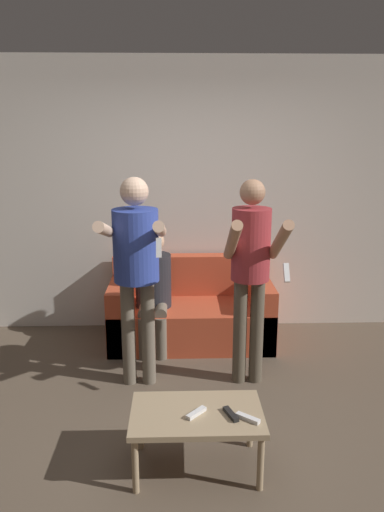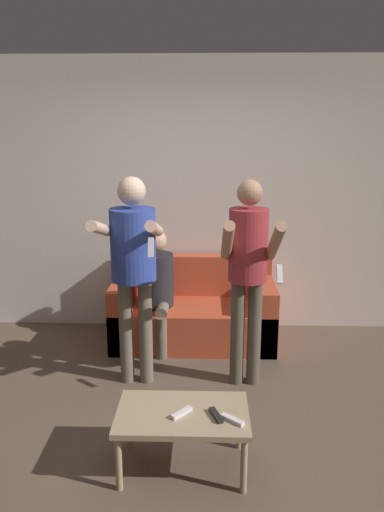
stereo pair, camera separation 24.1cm
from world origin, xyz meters
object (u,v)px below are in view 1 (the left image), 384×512
object	(u,v)px
coffee_table	(197,418)
remote_far	(196,413)
couch	(191,313)
remote_mid	(231,414)
person_seated	(153,285)
person_standing_left	(136,258)
person_standing_right	(251,262)
remote_near	(248,418)

from	to	relation	value
coffee_table	remote_far	world-z (taller)	remote_far
couch	remote_mid	size ratio (longest dim) A/B	10.05
person_seated	person_standing_left	bearing A→B (deg)	-97.19
person_standing_right	coffee_table	xyz separation A→B (m)	(-0.46, -1.05, -0.69)
person_standing_right	remote_far	bearing A→B (deg)	-113.19
coffee_table	remote_mid	bearing A→B (deg)	-13.67
coffee_table	remote_mid	distance (m)	0.21
person_standing_left	person_seated	distance (m)	0.85
person_standing_right	remote_far	size ratio (longest dim) A/B	12.41
person_seated	remote_near	bearing A→B (deg)	-71.27
person_seated	remote_near	distance (m)	1.98
remote_far	person_standing_left	bearing A→B (deg)	111.31
couch	remote_near	world-z (taller)	couch
coffee_table	remote_near	distance (m)	0.31
remote_mid	person_standing_left	bearing A→B (deg)	119.62
person_standing_left	couch	bearing A→B (deg)	62.48
remote_near	couch	bearing A→B (deg)	97.96
person_seated	remote_far	distance (m)	1.85
person_standing_left	person_standing_right	distance (m)	0.89
person_standing_right	person_seated	world-z (taller)	person_standing_right
coffee_table	remote_far	size ratio (longest dim) A/B	5.95
couch	person_standing_left	size ratio (longest dim) A/B	0.91
person_standing_left	remote_far	xyz separation A→B (m)	(0.42, -1.09, -0.67)
remote_mid	remote_far	size ratio (longest dim) A/B	1.14
person_standing_left	remote_far	distance (m)	1.35
remote_near	coffee_table	bearing A→B (deg)	162.49
person_standing_right	person_seated	distance (m)	1.15
person_standing_left	remote_mid	distance (m)	1.44
person_seated	remote_far	world-z (taller)	person_seated
person_standing_left	remote_far	size ratio (longest dim) A/B	12.56
person_standing_right	person_seated	xyz separation A→B (m)	(-0.80, 0.72, -0.42)
remote_near	remote_mid	size ratio (longest dim) A/B	0.91
person_standing_right	remote_near	xyz separation A→B (m)	(-0.16, -1.14, -0.63)
person_seated	remote_mid	distance (m)	1.91
coffee_table	remote_far	bearing A→B (deg)	-98.83
remote_near	remote_far	bearing A→B (deg)	168.21
couch	remote_near	bearing A→B (deg)	-82.04
couch	person_standing_right	xyz separation A→B (m)	(0.44, -0.86, 0.75)
person_standing_right	remote_near	size ratio (longest dim) A/B	11.92
coffee_table	remote_near	world-z (taller)	remote_near
person_standing_left	person_seated	xyz separation A→B (m)	(0.09, 0.72, -0.45)
person_standing_right	remote_mid	distance (m)	1.29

